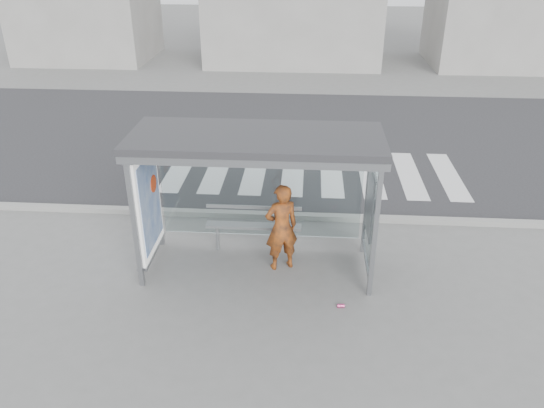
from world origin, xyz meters
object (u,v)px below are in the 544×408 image
at_px(person, 281,227).
at_px(bench, 254,226).
at_px(soda_can, 341,306).
at_px(bus_shelter, 235,168).

bearing_deg(person, bench, -65.99).
relative_size(person, soda_can, 14.30).
bearing_deg(person, soda_can, 110.66).
height_order(bus_shelter, soda_can, bus_shelter).
height_order(bench, soda_can, bench).
bearing_deg(person, bus_shelter, -23.47).
height_order(bus_shelter, bench, bus_shelter).
relative_size(bus_shelter, bench, 2.31).
height_order(bus_shelter, person, bus_shelter).
xyz_separation_m(bus_shelter, person, (0.80, -0.01, -1.14)).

